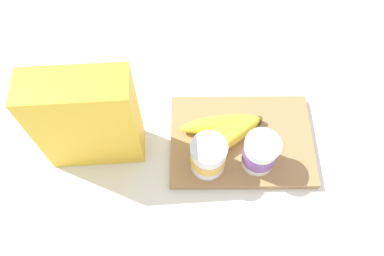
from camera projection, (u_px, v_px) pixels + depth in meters
The scene contains 6 objects.
ground_plane at pixel (241, 142), 0.87m from camera, with size 2.40×2.40×0.00m, color silver.
cutting_board at pixel (241, 140), 0.86m from camera, with size 0.32×0.22×0.02m, color #A37A4C.
cereal_box at pixel (87, 121), 0.75m from camera, with size 0.20×0.08×0.25m, color yellow.
yogurt_cup_front at pixel (260, 153), 0.78m from camera, with size 0.07×0.07×0.09m.
yogurt_cup_back at pixel (208, 157), 0.78m from camera, with size 0.07×0.07×0.09m.
banana_bunch at pixel (226, 131), 0.84m from camera, with size 0.19×0.13×0.04m.
Camera 1 is at (0.11, 0.39, 0.78)m, focal length 35.73 mm.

